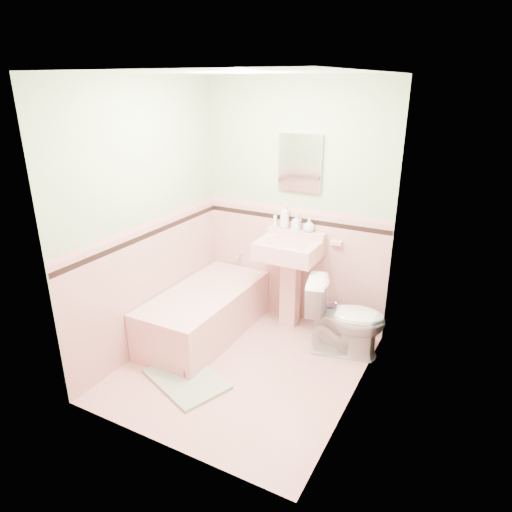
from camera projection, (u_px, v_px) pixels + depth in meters
The scene contains 32 objects.
floor at pixel (243, 366), 4.16m from camera, with size 2.20×2.20×0.00m, color pink.
ceiling at pixel (240, 72), 3.26m from camera, with size 2.20×2.20×0.00m, color white.
wall_back at pixel (295, 207), 4.61m from camera, with size 2.50×2.50×0.00m, color beige.
wall_front at pixel (153, 288), 2.80m from camera, with size 2.50×2.50×0.00m, color beige.
wall_left at pixel (147, 221), 4.14m from camera, with size 2.50×2.50×0.00m, color beige.
wall_right at pixel (362, 258), 3.27m from camera, with size 2.50×2.50×0.00m, color beige.
wainscot_back at pixel (293, 266), 4.84m from camera, with size 2.00×2.00×0.00m, color #E5A099.
wainscot_front at pixel (163, 375), 3.04m from camera, with size 2.00×2.00×0.00m, color #E5A099.
wainscot_left at pixel (153, 286), 4.37m from camera, with size 2.20×2.20×0.00m, color #E5A099.
wainscot_right at pixel (354, 336), 3.51m from camera, with size 2.20×2.20×0.00m, color #E5A099.
accent_back at pixel (294, 219), 4.64m from camera, with size 2.00×2.00×0.00m, color black.
accent_front at pixel (157, 305), 2.86m from camera, with size 2.00×2.00×0.00m, color black.
accent_left at pixel (149, 235), 4.18m from camera, with size 2.20×2.20×0.00m, color black.
accent_right at pixel (358, 274), 3.32m from camera, with size 2.20×2.20×0.00m, color black.
cap_back at pixel (294, 210), 4.61m from camera, with size 2.00×2.00×0.00m, color pink.
cap_front at pixel (156, 291), 2.83m from camera, with size 2.00×2.00×0.00m, color pink.
cap_left at pixel (148, 224), 4.15m from camera, with size 2.20×2.20×0.00m, color pink.
cap_right at pixel (359, 262), 3.29m from camera, with size 2.20×2.20×0.00m, color pink.
bathtub at pixel (205, 314), 4.62m from camera, with size 0.70×1.50×0.45m, color #DD9F99.
tub_faucet at pixel (240, 255), 5.07m from camera, with size 0.04×0.04×0.12m, color silver.
sink at pixel (288, 285), 4.67m from camera, with size 0.61×0.50×0.96m, color #DD9F99, non-canonical shape.
sink_faucet at pixel (295, 238), 4.62m from camera, with size 0.02×0.02×0.10m, color silver.
medicine_cabinet at pixel (300, 163), 4.40m from camera, with size 0.44×0.04×0.55m, color white.
soap_dish at pixel (336, 243), 4.48m from camera, with size 0.11×0.07×0.04m, color #DD9F99.
soap_bottle_left at pixel (285, 216), 4.64m from camera, with size 0.10×0.10×0.25m, color #B2B2B2.
soap_bottle_mid at pixel (297, 222), 4.59m from camera, with size 0.07×0.08×0.17m, color #B2B2B2.
soap_bottle_right at pixel (309, 225), 4.54m from camera, with size 0.11×0.11×0.14m, color #B2B2B2.
tube at pixel (275, 221), 4.71m from camera, with size 0.04×0.04×0.12m, color white.
toilet at pixel (345, 318), 4.25m from camera, with size 0.42×0.73×0.74m, color white.
bucket at pixel (333, 321), 4.72m from camera, with size 0.22×0.22×0.22m, color #101790, non-canonical shape.
bath_mat at pixel (186, 379), 3.96m from camera, with size 0.72×0.48×0.03m, color gray.
shoe at pixel (183, 369), 4.01m from camera, with size 0.16×0.08×0.07m, color #BF1E59.
Camera 1 is at (1.75, -3.05, 2.44)m, focal length 31.86 mm.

